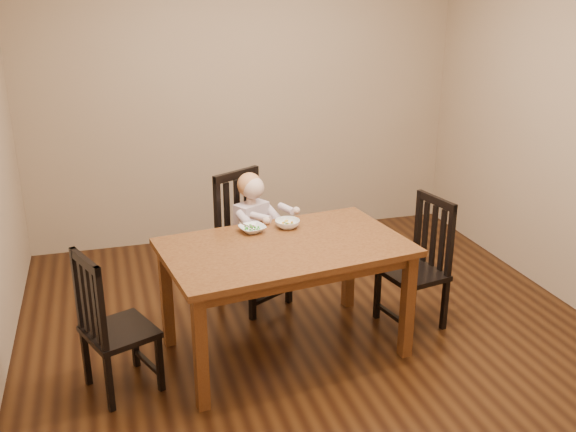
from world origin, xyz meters
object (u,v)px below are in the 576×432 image
object	(u,v)px
chair_right	(418,265)
bowl_peas	(252,229)
toddler	(254,227)
chair_left	(112,326)
bowl_veg	(287,224)
chair_child	(249,242)
dining_table	(285,257)

from	to	relation	value
chair_right	bowl_peas	world-z (taller)	chair_right
chair_right	toddler	size ratio (longest dim) A/B	1.73
chair_left	bowl_veg	world-z (taller)	chair_left
chair_left	chair_right	bearing A→B (deg)	74.70
chair_child	chair_left	xyz separation A→B (m)	(-1.03, -0.90, -0.05)
dining_table	chair_child	world-z (taller)	chair_child
dining_table	toddler	xyz separation A→B (m)	(-0.04, 0.71, -0.05)
chair_right	bowl_veg	world-z (taller)	chair_right
chair_right	toddler	bearing A→B (deg)	48.46
bowl_veg	chair_left	bearing A→B (deg)	-160.08
chair_right	toddler	xyz separation A→B (m)	(-1.04, 0.61, 0.18)
dining_table	toddler	size ratio (longest dim) A/B	3.01
chair_left	bowl_veg	bearing A→B (deg)	87.93
bowl_peas	dining_table	bearing A→B (deg)	-61.55
chair_child	bowl_veg	world-z (taller)	chair_child
chair_child	chair_right	size ratio (longest dim) A/B	1.09
chair_child	chair_right	distance (m)	1.25
toddler	bowl_veg	xyz separation A→B (m)	(0.13, -0.43, 0.16)
chair_child	bowl_veg	xyz separation A→B (m)	(0.16, -0.47, 0.30)
chair_left	dining_table	bearing A→B (deg)	75.79
chair_left	bowl_peas	distance (m)	1.09
toddler	dining_table	bearing A→B (deg)	63.76
dining_table	toddler	distance (m)	0.71
bowl_peas	bowl_veg	world-z (taller)	bowl_veg
dining_table	chair_left	size ratio (longest dim) A/B	1.81
toddler	bowl_peas	xyz separation A→B (m)	(-0.11, -0.44, 0.16)
dining_table	toddler	bearing A→B (deg)	92.88
chair_child	bowl_peas	size ratio (longest dim) A/B	5.99
chair_right	bowl_peas	xyz separation A→B (m)	(-1.15, 0.17, 0.33)
bowl_peas	toddler	bearing A→B (deg)	75.74
chair_right	bowl_veg	bearing A→B (deg)	67.38
chair_child	chair_left	world-z (taller)	chair_child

